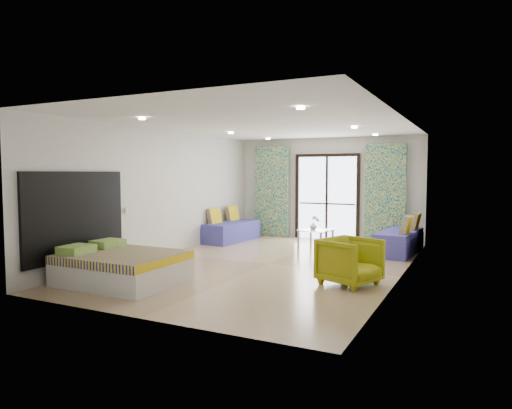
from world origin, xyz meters
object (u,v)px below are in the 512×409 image
at_px(bed, 122,267).
at_px(daybed_right, 400,241).
at_px(coffee_table, 316,232).
at_px(daybed_left, 231,231).
at_px(armchair, 350,259).

height_order(bed, daybed_right, daybed_right).
bearing_deg(bed, coffee_table, 69.51).
relative_size(bed, daybed_left, 0.98).
bearing_deg(daybed_left, coffee_table, 0.57).
distance_m(bed, armchair, 3.66).
bearing_deg(coffee_table, daybed_right, 5.38).
height_order(daybed_left, armchair, daybed_left).
bearing_deg(daybed_right, bed, -122.35).
relative_size(daybed_right, armchair, 2.26).
relative_size(bed, armchair, 2.17).
bearing_deg(coffee_table, daybed_left, 176.56).
height_order(daybed_left, coffee_table, daybed_left).
xyz_separation_m(daybed_left, armchair, (3.97, -3.21, 0.14)).
relative_size(coffee_table, armchair, 0.95).
height_order(bed, armchair, armchair).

